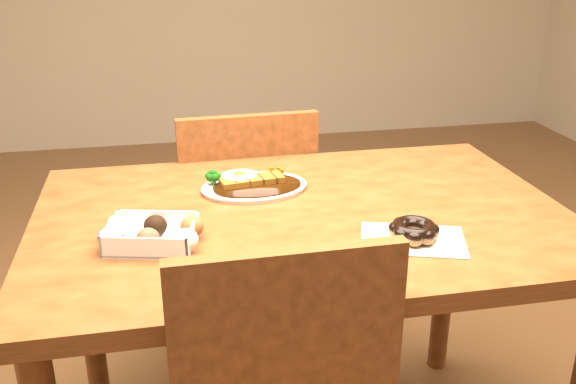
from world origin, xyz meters
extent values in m
cube|color=#4F2C0F|center=(0.00, 0.00, 0.73)|extent=(1.20, 0.80, 0.04)
cylinder|color=#4F2C0F|center=(-0.54, 0.34, 0.35)|extent=(0.06, 0.06, 0.71)
cylinder|color=#4F2C0F|center=(0.54, 0.34, 0.35)|extent=(0.06, 0.06, 0.71)
cube|color=#4F2C0F|center=(-0.07, 0.60, 0.43)|extent=(0.44, 0.44, 0.04)
cylinder|color=#4F2C0F|center=(0.09, 0.78, 0.21)|extent=(0.04, 0.04, 0.41)
cylinder|color=#4F2C0F|center=(-0.25, 0.76, 0.21)|extent=(0.04, 0.04, 0.41)
cylinder|color=#4F2C0F|center=(0.10, 0.44, 0.21)|extent=(0.04, 0.04, 0.41)
cylinder|color=#4F2C0F|center=(-0.23, 0.42, 0.21)|extent=(0.04, 0.04, 0.41)
cube|color=#4F2C0F|center=(-0.06, 0.41, 0.67)|extent=(0.40, 0.05, 0.40)
cube|color=#4F2C0F|center=(-0.12, -0.41, 0.67)|extent=(0.40, 0.04, 0.40)
ellipsoid|color=white|center=(-0.09, 0.16, 0.76)|extent=(0.27, 0.20, 0.01)
ellipsoid|color=black|center=(-0.08, 0.14, 0.76)|extent=(0.23, 0.17, 0.01)
cube|color=#6B380C|center=(-0.09, 0.16, 0.77)|extent=(0.16, 0.08, 0.02)
ellipsoid|color=white|center=(-0.12, 0.18, 0.78)|extent=(0.09, 0.08, 0.01)
ellipsoid|color=#FFB214|center=(-0.12, 0.18, 0.78)|extent=(0.03, 0.03, 0.02)
cube|color=white|center=(-0.33, -0.10, 0.77)|extent=(0.20, 0.17, 0.05)
ellipsoid|color=pink|center=(-0.42, -0.11, 0.78)|extent=(0.05, 0.05, 0.04)
ellipsoid|color=black|center=(-0.34, -0.13, 0.78)|extent=(0.05, 0.05, 0.04)
ellipsoid|color=beige|center=(-0.27, -0.15, 0.78)|extent=(0.05, 0.05, 0.04)
ellipsoid|color=beige|center=(-0.40, -0.05, 0.78)|extent=(0.05, 0.05, 0.04)
ellipsoid|color=black|center=(-0.33, -0.07, 0.78)|extent=(0.05, 0.05, 0.04)
ellipsoid|color=brown|center=(-0.25, -0.09, 0.78)|extent=(0.05, 0.05, 0.04)
cube|color=silver|center=(0.19, -0.19, 0.75)|extent=(0.25, 0.21, 0.00)
torus|color=olive|center=(0.19, -0.19, 0.77)|extent=(0.13, 0.13, 0.03)
torus|color=black|center=(0.19, -0.19, 0.78)|extent=(0.11, 0.11, 0.02)
camera|label=1|loc=(-0.30, -1.30, 1.34)|focal=40.00mm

